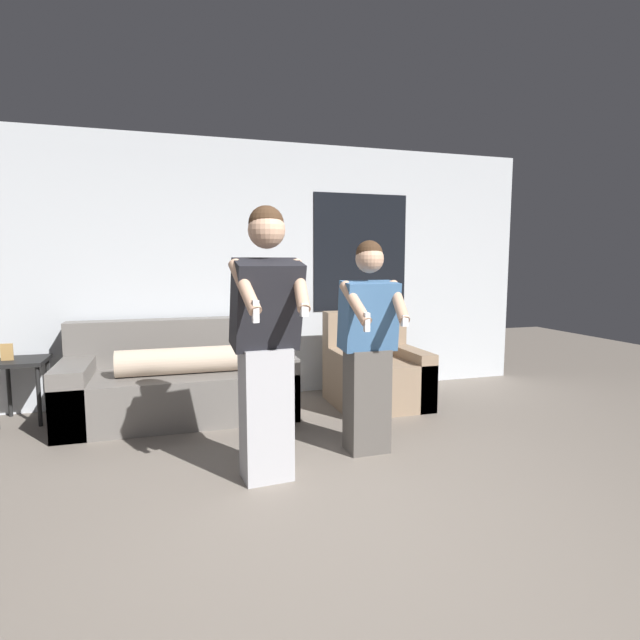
{
  "coord_description": "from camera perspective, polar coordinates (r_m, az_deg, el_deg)",
  "views": [
    {
      "loc": [
        -0.89,
        -2.13,
        1.45
      ],
      "look_at": [
        0.13,
        1.18,
        1.04
      ],
      "focal_mm": 28.0,
      "sensor_mm": 36.0,
      "label": 1
    }
  ],
  "objects": [
    {
      "name": "couch",
      "position": [
        4.92,
        -15.66,
        -6.96
      ],
      "size": [
        2.06,
        0.98,
        0.88
      ],
      "color": "slate",
      "rests_on": "ground_plane"
    },
    {
      "name": "ground_plane",
      "position": [
        2.73,
        5.16,
        -25.46
      ],
      "size": [
        14.0,
        14.0,
        0.0
      ],
      "primitive_type": "plane",
      "color": "slate"
    },
    {
      "name": "side_table",
      "position": [
        5.27,
        -30.94,
        -4.9
      ],
      "size": [
        0.41,
        0.47,
        0.73
      ],
      "color": "black",
      "rests_on": "ground_plane"
    },
    {
      "name": "person_right",
      "position": [
        3.77,
        5.53,
        -3.1
      ],
      "size": [
        0.48,
        0.47,
        1.61
      ],
      "color": "#56514C",
      "rests_on": "ground_plane"
    },
    {
      "name": "armchair",
      "position": [
        5.14,
        6.33,
        -6.15
      ],
      "size": [
        0.88,
        0.87,
        0.93
      ],
      "color": "#937A60",
      "rests_on": "ground_plane"
    },
    {
      "name": "person_left",
      "position": [
        3.25,
        -6.13,
        -2.6
      ],
      "size": [
        0.49,
        0.54,
        1.8
      ],
      "color": "#B2B2B7",
      "rests_on": "ground_plane"
    },
    {
      "name": "wall_back",
      "position": [
        5.39,
        -7.44,
        5.61
      ],
      "size": [
        6.39,
        0.07,
        2.7
      ],
      "color": "silver",
      "rests_on": "ground_plane"
    }
  ]
}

